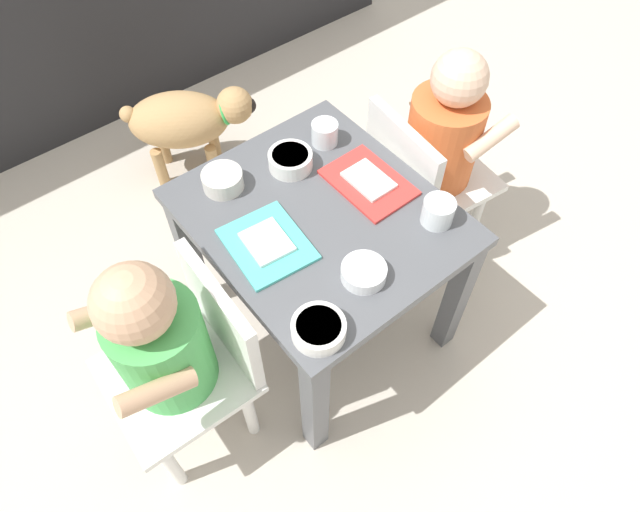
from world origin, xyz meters
TOP-DOWN VIEW (x-y plane):
  - ground_plane at (0.00, 0.00)m, footprint 7.00×7.00m
  - dining_table at (0.00, 0.00)m, footprint 0.50×0.57m
  - seated_child_left at (-0.41, -0.04)m, footprint 0.29×0.29m
  - seated_child_right at (0.41, 0.03)m, footprint 0.31×0.31m
  - dog at (0.04, 0.71)m, footprint 0.38×0.32m
  - food_tray_left at (-0.14, 0.00)m, footprint 0.17×0.19m
  - food_tray_right at (0.14, 0.00)m, footprint 0.14×0.20m
  - water_cup_left at (0.15, 0.17)m, footprint 0.06×0.06m
  - water_cup_right at (0.18, -0.17)m, footprint 0.07×0.07m
  - cereal_bowl_left_side at (-0.18, -0.22)m, footprint 0.10×0.10m
  - veggie_bowl_far at (0.04, 0.15)m, footprint 0.10×0.10m
  - veggie_bowl_near at (-0.04, -0.18)m, footprint 0.09×0.09m
  - cereal_bowl_right_side at (-0.12, 0.19)m, footprint 0.09×0.09m

SIDE VIEW (x-z plane):
  - ground_plane at x=0.00m, z-range 0.00..0.00m
  - dog at x=0.04m, z-range 0.06..0.37m
  - dining_table at x=0.00m, z-range 0.14..0.59m
  - seated_child_right at x=0.41m, z-range 0.08..0.72m
  - seated_child_left at x=-0.41m, z-range 0.08..0.72m
  - food_tray_left at x=-0.14m, z-range 0.44..0.46m
  - food_tray_right at x=0.14m, z-range 0.44..0.46m
  - veggie_bowl_near at x=-0.04m, z-range 0.45..0.48m
  - cereal_bowl_left_side at x=-0.18m, z-range 0.45..0.48m
  - veggie_bowl_far at x=0.04m, z-range 0.45..0.49m
  - cereal_bowl_right_side at x=-0.12m, z-range 0.45..0.49m
  - water_cup_left at x=0.15m, z-range 0.44..0.50m
  - water_cup_right at x=0.18m, z-range 0.44..0.50m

